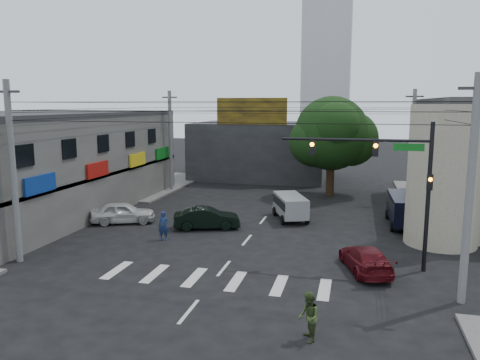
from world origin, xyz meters
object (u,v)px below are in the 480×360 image
at_px(traffic_gantry, 392,171).
at_px(utility_pole_far_right, 412,146).
at_px(maroon_sedan, 365,259).
at_px(utility_pole_near_right, 470,192).
at_px(street_tree, 332,134).
at_px(navy_van, 405,211).
at_px(dark_sedan, 207,218).
at_px(utility_pole_near_left, 13,173).
at_px(utility_pole_far_left, 171,141).
at_px(traffic_officer, 164,226).
at_px(pedestrian_olive, 308,317).
at_px(white_compact, 123,213).
at_px(silver_minivan, 290,208).

bearing_deg(traffic_gantry, utility_pole_far_right, 81.06).
height_order(utility_pole_far_right, maroon_sedan, utility_pole_far_right).
xyz_separation_m(traffic_gantry, utility_pole_near_right, (2.68, -3.50, -0.23)).
height_order(street_tree, navy_van, street_tree).
relative_size(traffic_gantry, navy_van, 1.40).
xyz_separation_m(traffic_gantry, navy_van, (1.61, 8.84, -3.82)).
bearing_deg(dark_sedan, utility_pole_near_left, 119.52).
relative_size(street_tree, traffic_gantry, 1.21).
distance_m(traffic_gantry, utility_pole_far_left, 25.00).
bearing_deg(maroon_sedan, traffic_officer, -29.35).
bearing_deg(utility_pole_near_left, traffic_gantry, 10.80).
relative_size(traffic_gantry, utility_pole_far_right, 0.78).
xyz_separation_m(utility_pole_near_left, traffic_officer, (5.70, 5.32, -3.73)).
distance_m(street_tree, pedestrian_olive, 26.57).
distance_m(utility_pole_near_left, utility_pole_near_right, 21.00).
distance_m(maroon_sedan, pedestrian_olive, 7.72).
relative_size(utility_pole_far_left, pedestrian_olive, 5.33).
height_order(white_compact, navy_van, navy_van).
xyz_separation_m(utility_pole_far_left, utility_pole_far_right, (21.00, 0.00, 0.00)).
xyz_separation_m(utility_pole_near_right, utility_pole_far_right, (0.00, 20.50, 0.00)).
bearing_deg(utility_pole_far_left, utility_pole_near_left, -90.00).
distance_m(street_tree, white_compact, 19.10).
height_order(traffic_gantry, utility_pole_far_left, utility_pole_far_left).
relative_size(navy_van, traffic_officer, 2.96).
height_order(utility_pole_far_left, pedestrian_olive, utility_pole_far_left).
bearing_deg(traffic_officer, silver_minivan, 33.96).
bearing_deg(utility_pole_far_left, utility_pole_far_right, 0.00).
xyz_separation_m(silver_minivan, navy_van, (7.63, 0.19, 0.16)).
distance_m(street_tree, navy_van, 11.55).
bearing_deg(utility_pole_near_left, pedestrian_olive, -16.98).
bearing_deg(utility_pole_near_right, utility_pole_near_left, 180.00).
bearing_deg(traffic_officer, white_compact, 132.10).
bearing_deg(street_tree, silver_minivan, -103.21).
relative_size(utility_pole_near_right, dark_sedan, 2.04).
bearing_deg(utility_pole_far_right, navy_van, -97.47).
relative_size(utility_pole_far_right, silver_minivan, 2.15).
height_order(utility_pole_far_left, maroon_sedan, utility_pole_far_left).
height_order(white_compact, maroon_sedan, white_compact).
bearing_deg(utility_pole_far_right, white_compact, -148.39).
xyz_separation_m(utility_pole_near_right, white_compact, (-19.60, 8.44, -3.88)).
bearing_deg(utility_pole_far_left, navy_van, -22.27).
height_order(maroon_sedan, pedestrian_olive, pedestrian_olive).
distance_m(utility_pole_far_left, navy_van, 21.83).
relative_size(utility_pole_far_right, dark_sedan, 2.04).
xyz_separation_m(utility_pole_far_left, pedestrian_olive, (15.25, -25.16, -3.74)).
bearing_deg(utility_pole_near_right, utility_pole_far_right, 90.00).
distance_m(navy_van, traffic_officer, 15.87).
distance_m(white_compact, maroon_sedan, 16.82).
bearing_deg(utility_pole_far_right, traffic_officer, -135.23).
relative_size(utility_pole_far_left, navy_van, 1.79).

